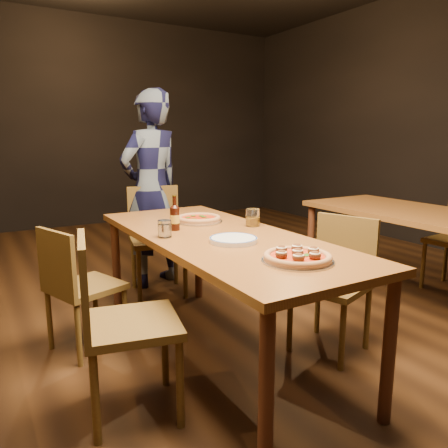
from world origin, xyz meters
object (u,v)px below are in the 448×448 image
table_main (220,246)px  plate_stack (233,240)px  chair_main_sw (85,285)px  chair_end (158,239)px  table_right (434,223)px  pizza_meatball (298,257)px  diner (151,190)px  pizza_margherita (199,219)px  chair_main_nw (132,322)px  water_glass (165,229)px  chair_main_e (331,284)px  amber_glass (253,217)px  beer_bottle (175,218)px

table_main → plate_stack: 0.22m
chair_main_sw → chair_end: 1.03m
table_right → pizza_meatball: pizza_meatball is taller
diner → chair_end: bearing=58.6°
chair_end → pizza_margherita: (-0.02, -0.79, 0.30)m
pizza_meatball → pizza_margherita: size_ratio=1.05×
chair_main_nw → plate_stack: size_ratio=3.58×
pizza_margherita → water_glass: water_glass is taller
chair_end → pizza_margherita: chair_end is taller
chair_main_e → amber_glass: same height
table_right → plate_stack: size_ratio=7.82×
beer_bottle → diner: diner is taller
pizza_margherita → amber_glass: 0.38m
chair_main_e → pizza_meatball: chair_main_e is taller
table_right → chair_end: 2.14m
beer_bottle → amber_glass: (0.47, -0.13, -0.02)m
chair_end → beer_bottle: 1.05m
chair_end → water_glass: chair_end is taller
chair_main_e → amber_glass: (-0.31, 0.39, 0.37)m
pizza_margherita → plate_stack: bearing=-99.3°
table_main → pizza_meatball: 0.67m
chair_main_nw → pizza_margherita: chair_main_nw is taller
chair_main_nw → plate_stack: (0.60, 0.08, 0.30)m
plate_stack → table_main: bearing=81.8°
plate_stack → chair_end: bearing=85.1°
chair_main_nw → beer_bottle: size_ratio=4.44×
chair_main_nw → chair_main_e: 1.24m
chair_main_e → diner: bearing=176.0°
chair_main_nw → pizza_margherita: size_ratio=2.93×
table_main → chair_main_e: chair_main_e is taller
chair_main_nw → plate_stack: 0.68m
chair_end → pizza_meatball: bearing=-79.6°
diner → pizza_margherita: bearing=66.9°
chair_main_nw → diner: bearing=-12.0°
table_right → chair_main_e: (-1.09, -0.08, -0.25)m
chair_main_e → water_glass: chair_main_e is taller
pizza_margherita → amber_glass: size_ratio=2.86×
chair_end → plate_stack: size_ratio=3.64×
chair_main_sw → chair_main_e: (1.27, -0.78, 0.02)m
water_glass → diner: bearing=71.7°
table_main → pizza_margherita: bearing=80.2°
table_right → beer_bottle: (-1.87, 0.44, 0.15)m
chair_main_nw → beer_bottle: 0.78m
pizza_meatball → diner: diner is taller
plate_stack → diner: diner is taller
chair_main_sw → plate_stack: 1.01m
table_right → pizza_margherita: pizza_margherita is taller
chair_main_sw → pizza_margherita: chair_main_sw is taller
chair_main_e → chair_main_nw: bearing=-109.1°
chair_main_sw → water_glass: bearing=-156.9°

